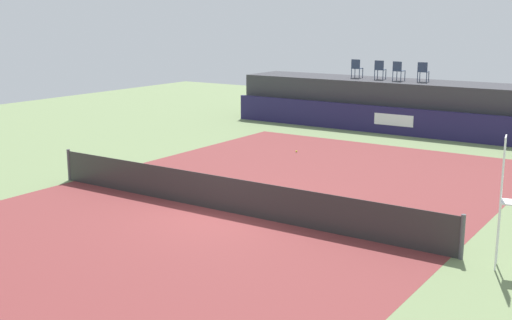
# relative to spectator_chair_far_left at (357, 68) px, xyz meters

# --- Properties ---
(ground_plane) EXTENTS (48.00, 48.00, 0.00)m
(ground_plane) POSITION_rel_spectator_chair_far_left_xyz_m (3.59, -12.35, -2.69)
(ground_plane) COLOR #6B7F51
(court_inner) EXTENTS (12.00, 22.00, 0.00)m
(court_inner) POSITION_rel_spectator_chair_far_left_xyz_m (3.59, -15.35, -2.69)
(court_inner) COLOR maroon
(court_inner) RESTS_ON ground
(sponsor_wall) EXTENTS (18.00, 0.22, 1.20)m
(sponsor_wall) POSITION_rel_spectator_chair_far_left_xyz_m (3.58, -1.85, -2.09)
(sponsor_wall) COLOR #231E4C
(sponsor_wall) RESTS_ON ground
(spectator_platform) EXTENTS (18.00, 2.80, 2.20)m
(spectator_platform) POSITION_rel_spectator_chair_far_left_xyz_m (3.59, -0.05, -1.59)
(spectator_platform) COLOR #38383D
(spectator_platform) RESTS_ON ground
(spectator_chair_far_left) EXTENTS (0.45, 0.45, 0.89)m
(spectator_chair_far_left) POSITION_rel_spectator_chair_far_left_xyz_m (0.00, 0.00, 0.00)
(spectator_chair_far_left) COLOR #2D3D56
(spectator_chair_far_left) RESTS_ON spectator_platform
(spectator_chair_left) EXTENTS (0.47, 0.47, 0.89)m
(spectator_chair_left) POSITION_rel_spectator_chair_far_left_xyz_m (1.24, -0.12, 0.00)
(spectator_chair_left) COLOR #2D3D56
(spectator_chair_left) RESTS_ON spectator_platform
(spectator_chair_center) EXTENTS (0.48, 0.48, 0.89)m
(spectator_chair_center) POSITION_rel_spectator_chair_far_left_xyz_m (2.21, -0.28, 0.00)
(spectator_chair_center) COLOR #2D3D56
(spectator_chair_center) RESTS_ON spectator_platform
(spectator_chair_right) EXTENTS (0.48, 0.48, 0.89)m
(spectator_chair_right) POSITION_rel_spectator_chair_far_left_xyz_m (3.33, -0.15, 0.00)
(spectator_chair_right) COLOR #2D3D56
(spectator_chair_right) RESTS_ON spectator_platform
(umpire_chair) EXTENTS (0.51, 0.51, 2.76)m
(umpire_chair) POSITION_rel_spectator_chair_far_left_xyz_m (10.61, -15.37, -1.11)
(umpire_chair) COLOR white
(umpire_chair) RESTS_ON ground
(tennis_net) EXTENTS (12.40, 0.02, 0.95)m
(tennis_net) POSITION_rel_spectator_chair_far_left_xyz_m (3.59, -15.35, -2.22)
(tennis_net) COLOR #2D2D2D
(tennis_net) RESTS_ON ground
(net_post_near) EXTENTS (0.10, 0.10, 1.00)m
(net_post_near) POSITION_rel_spectator_chair_far_left_xyz_m (-2.61, -15.35, -2.19)
(net_post_near) COLOR #4C4C51
(net_post_near) RESTS_ON ground
(net_post_far) EXTENTS (0.10, 0.10, 1.00)m
(net_post_far) POSITION_rel_spectator_chair_far_left_xyz_m (9.79, -15.35, -2.19)
(net_post_far) COLOR #4C4C51
(net_post_far) RESTS_ON ground
(tennis_ball) EXTENTS (0.07, 0.07, 0.07)m
(tennis_ball) POSITION_rel_spectator_chair_far_left_xyz_m (1.15, -7.57, -2.66)
(tennis_ball) COLOR #D8EA33
(tennis_ball) RESTS_ON court_inner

